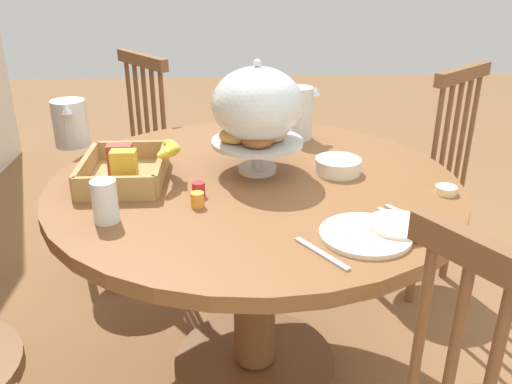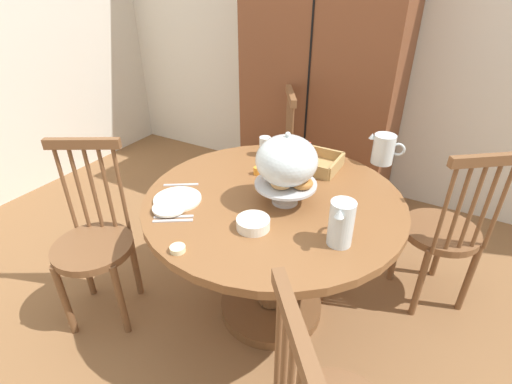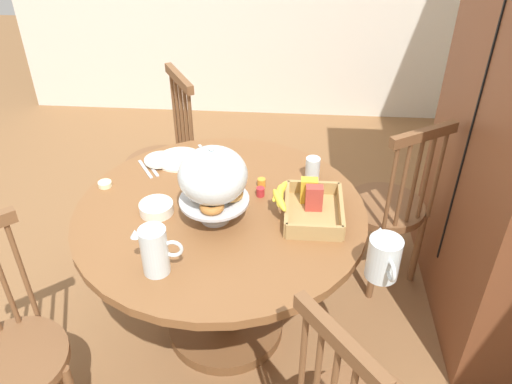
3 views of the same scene
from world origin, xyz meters
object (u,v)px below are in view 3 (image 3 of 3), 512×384
Objects in this scene: windsor_chair_facing_door at (164,164)px; orange_juice_pitcher at (155,253)px; dining_table at (222,248)px; china_plate_large at (179,159)px; pastry_stand_with_dome at (213,179)px; drinking_glass at (313,169)px; windsor_chair_by_cabinet at (388,209)px; china_plate_small at (160,160)px; cereal_basket at (309,206)px; milk_pitcher at (383,260)px; cereal_bowl at (156,208)px; windsor_chair_far_side at (11,356)px; butter_dish at (105,184)px.

orange_juice_pitcher is at bearing 12.78° from windsor_chair_facing_door.
dining_table is 5.55× the size of china_plate_large.
drinking_glass is at bearing 129.12° from pastry_stand_with_dome.
windsor_chair_by_cabinet reaches higher than orange_juice_pitcher.
orange_juice_pitcher is 0.76m from china_plate_large.
orange_juice_pitcher reaches higher than drinking_glass.
china_plate_small is at bearing -72.45° from china_plate_large.
windsor_chair_by_cabinet reaches higher than cereal_basket.
cereal_basket is (0.79, 0.81, 0.33)m from windsor_chair_facing_door.
china_plate_large is at bearing 107.55° from china_plate_small.
milk_pitcher reaches higher than china_plate_small.
windsor_chair_by_cabinet is 8.86× the size of drinking_glass.
orange_juice_pitcher is at bearing -87.39° from milk_pitcher.
pastry_stand_with_dome reaches higher than cereal_bowl.
windsor_chair_far_side is 0.77m from cereal_bowl.
windsor_chair_far_side is at bearing -51.44° from dining_table.
orange_juice_pitcher is (0.83, -0.97, 0.37)m from windsor_chair_by_cabinet.
drinking_glass is (-0.26, 0.38, 0.26)m from dining_table.
cereal_basket reaches higher than drinking_glass.
drinking_glass is at bearing 97.70° from butter_dish.
windsor_chair_facing_door is at bearing -134.50° from cereal_basket.
china_plate_large is at bearing -174.77° from orange_juice_pitcher.
windsor_chair_facing_door is (-0.80, -0.44, -0.08)m from dining_table.
orange_juice_pitcher is 0.86× the size of china_plate_large.
orange_juice_pitcher is 0.94× the size of milk_pitcher.
china_plate_large is (-0.38, -0.61, -0.04)m from cereal_basket.
windsor_chair_by_cabinet is 1.00× the size of windsor_chair_far_side.
milk_pitcher is 1.81× the size of drinking_glass.
pastry_stand_with_dome is 1.83× the size of orange_juice_pitcher.
dining_table is 8.73× the size of cereal_bowl.
china_plate_small is at bearing -142.07° from pastry_stand_with_dome.
china_plate_large is at bearing -151.85° from pastry_stand_with_dome.
windsor_chair_far_side is 3.09× the size of cereal_basket.
pastry_stand_with_dome is 1.56× the size of china_plate_large.
windsor_chair_by_cabinet is 0.56m from drinking_glass.
china_plate_small is at bearing -136.59° from dining_table.
china_plate_small is (-0.41, -0.32, -0.18)m from pastry_stand_with_dome.
windsor_chair_far_side is at bearing -22.51° from china_plate_small.
china_plate_small is (-0.69, -0.95, -0.06)m from milk_pitcher.
windsor_chair_by_cabinet is 6.96× the size of cereal_bowl.
butter_dish is (0.31, -1.32, 0.30)m from windsor_chair_by_cabinet.
cereal_bowl is at bearing -65.21° from windsor_chair_by_cabinet.
pastry_stand_with_dome is 0.53m from china_plate_large.
china_plate_large is at bearing 129.93° from butter_dish.
drinking_glass is at bearing 124.27° from dining_table.
windsor_chair_by_cabinet and windsor_chair_facing_door have the same top height.
cereal_basket reaches higher than china_plate_large.
butter_dish is at bearing -76.73° from windsor_chair_by_cabinet.
windsor_chair_facing_door is 0.55m from china_plate_small.
drinking_glass is at bearing -158.50° from milk_pitcher.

